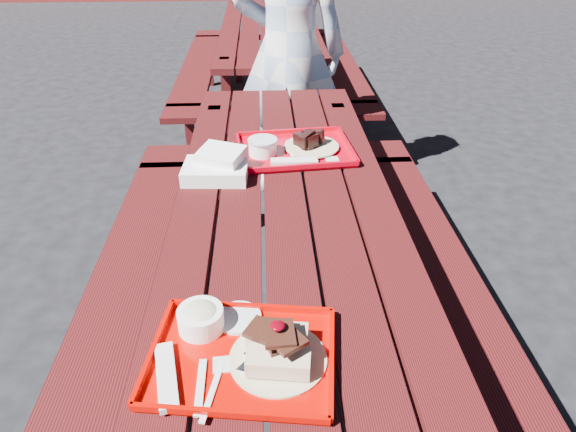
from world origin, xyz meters
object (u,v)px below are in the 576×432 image
object	(u,v)px
far_tray	(293,148)
person	(289,52)
near_tray	(242,344)
picnic_table_near	(286,256)
picnic_table_far	(269,49)

from	to	relation	value
far_tray	person	size ratio (longest dim) A/B	0.27
near_tray	far_tray	size ratio (longest dim) A/B	0.93
near_tray	far_tray	world-z (taller)	near_tray
near_tray	far_tray	xyz separation A→B (m)	(0.17, 1.04, -0.01)
picnic_table_near	far_tray	size ratio (longest dim) A/B	5.05
near_tray	person	xyz separation A→B (m)	(0.21, 2.10, 0.09)
far_tray	person	xyz separation A→B (m)	(0.04, 1.06, 0.10)
far_tray	person	bearing A→B (deg)	87.86
near_tray	person	size ratio (longest dim) A/B	0.25
picnic_table_near	person	distance (m)	1.52
picnic_table_near	picnic_table_far	bearing A→B (deg)	90.00
near_tray	picnic_table_far	bearing A→B (deg)	87.91
picnic_table_near	far_tray	world-z (taller)	far_tray
picnic_table_far	person	bearing A→B (deg)	-86.15
picnic_table_near	far_tray	distance (m)	0.48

